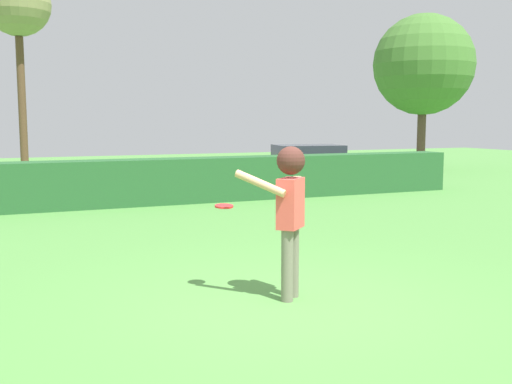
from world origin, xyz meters
name	(u,v)px	position (x,y,z in m)	size (l,w,h in m)	color
ground_plane	(288,306)	(0.00, 0.00, 0.00)	(60.00, 60.00, 0.00)	#529041
person	(290,203)	(0.13, 0.24, 1.13)	(0.82, 0.50, 1.78)	slate
frisbee	(224,206)	(-0.46, 0.82, 1.05)	(0.22, 0.23, 0.04)	red
hedge_row	(129,183)	(0.00, 8.78, 0.56)	(18.61, 0.90, 1.12)	#275B2C
parked_car_silver	(308,162)	(6.74, 12.06, 0.69)	(4.43, 2.40, 1.25)	#B7B7BC
birch_tree	(424,65)	(13.64, 14.82, 4.37)	(4.19, 4.19, 6.48)	brown
bare_elm_tree	(18,6)	(-1.97, 18.20, 6.19)	(2.36, 2.36, 7.48)	brown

